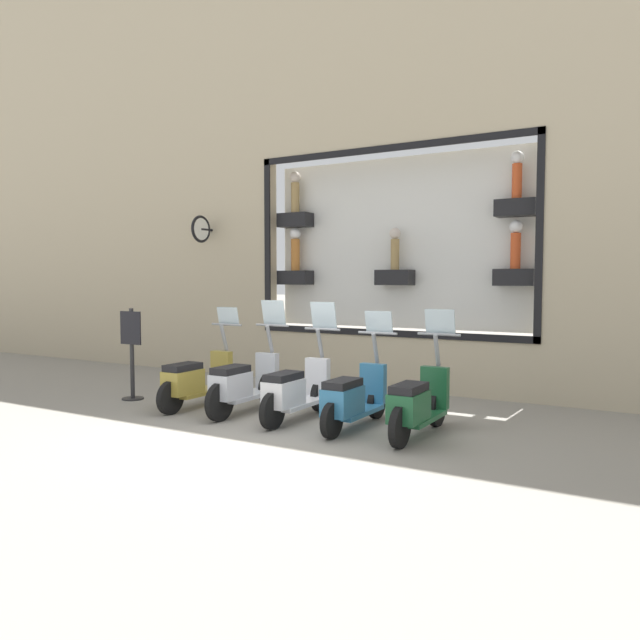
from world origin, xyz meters
name	(u,v)px	position (x,y,z in m)	size (l,w,h in m)	color
ground_plane	(283,428)	(0.00, 0.00, 0.00)	(120.00, 120.00, 0.00)	gray
building_facade	(393,106)	(3.60, 0.00, 5.12)	(1.20, 36.00, 10.03)	tan
scooter_green_0	(417,404)	(0.43, -1.75, 0.43)	(1.80, 0.61, 1.60)	black
scooter_teal_1	(352,399)	(0.42, -0.83, 0.42)	(1.79, 0.61, 1.55)	black
scooter_white_2	(295,391)	(0.43, 0.09, 0.43)	(1.80, 0.61, 1.67)	black
scooter_silver_3	(243,384)	(0.43, 1.00, 0.45)	(1.81, 0.60, 1.68)	black
scooter_olive_4	(195,381)	(0.42, 1.92, 0.43)	(1.80, 0.61, 1.55)	black
shop_sign_post	(132,351)	(0.42, 3.30, 0.81)	(0.36, 0.45, 1.53)	#232326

